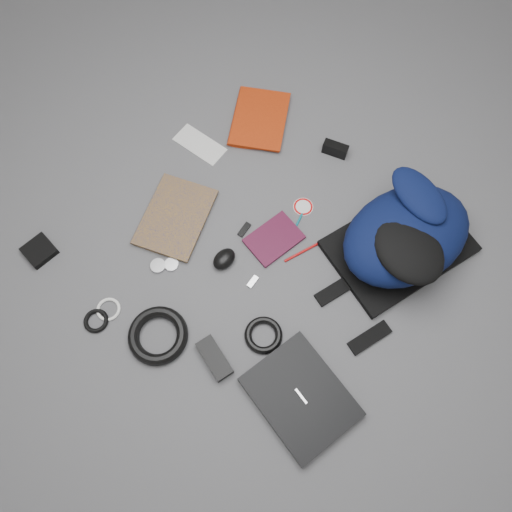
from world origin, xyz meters
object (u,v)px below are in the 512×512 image
Objects in this scene: comic_book at (148,208)px; mouse at (224,259)px; dvd_case at (274,239)px; compact_camera at (335,149)px; pouch at (39,251)px; backpack at (406,235)px; power_brick at (214,358)px; laptop at (301,397)px; textbook_red at (233,116)px.

comic_book is 3.37× the size of mouse.
mouse is at bearing -103.09° from dvd_case.
pouch is at bearing -136.44° from compact_camera.
dvd_case is 1.97× the size of compact_camera.
compact_camera is (-0.39, 0.19, -0.08)m from backpack.
power_brick is (0.52, -0.28, 0.01)m from comic_book.
mouse is 0.63× the size of power_brick.
dvd_case is 0.81m from pouch.
laptop reaches higher than dvd_case.
power_brick reaches higher than textbook_red.
textbook_red reaches higher than comic_book.
compact_camera reaches higher than mouse.
dvd_case is (0.43, -0.33, -0.01)m from textbook_red.
pouch reaches higher than comic_book.
compact_camera is 1.12m from pouch.
laptop reaches higher than textbook_red.
textbook_red is at bearing 77.07° from pouch.
compact_camera reaches higher than power_brick.
dvd_case is 2.10× the size of mouse.
backpack is at bearing -33.24° from textbook_red.
comic_book is at bearing -173.92° from mouse.
power_brick is at bearing -150.73° from laptop.
backpack is at bearing 10.19° from comic_book.
backpack is 1.86× the size of textbook_red.
power_brick is (-0.29, -0.07, 0.00)m from laptop.
laptop reaches higher than pouch.
comic_book is (-0.00, -0.50, -0.00)m from textbook_red.
comic_book is 0.59m from power_brick.
compact_camera is at bearing 39.04° from comic_book.
dvd_case is (-0.37, -0.23, -0.10)m from backpack.
mouse reaches higher than dvd_case.
backpack reaches higher than compact_camera.
backpack reaches higher than power_brick.
compact_camera is at bearing 57.75° from pouch.
laptop is at bearing 7.72° from pouch.
mouse is at bearing -116.77° from backpack.
textbook_red reaches higher than dvd_case.
laptop reaches higher than comic_book.
pouch is (-0.62, -0.52, 0.01)m from dvd_case.
comic_book is (-0.81, 0.21, -0.00)m from laptop.
mouse is 0.91× the size of pouch.
comic_book is 3.17× the size of compact_camera.
comic_book is (-0.80, -0.41, -0.09)m from backpack.
power_brick reaches higher than pouch.
laptop is 1.08m from textbook_red.
pouch is (-0.99, -0.75, -0.09)m from backpack.
compact_camera is (0.41, 0.60, 0.01)m from comic_book.
textbook_red is 2.85× the size of pouch.
compact_camera reaches higher than textbook_red.
textbook_red is 2.93× the size of compact_camera.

